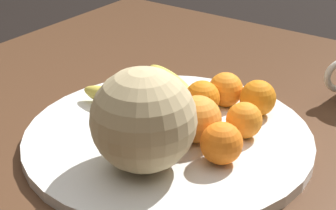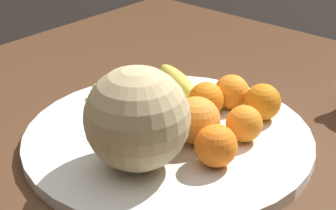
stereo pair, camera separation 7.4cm
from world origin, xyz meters
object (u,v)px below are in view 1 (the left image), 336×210
object	(u,v)px
kitchen_table	(148,190)
fruit_bowl	(168,138)
orange_back_left	(221,143)
banana_bunch	(147,92)
orange_front_right	(244,120)
orange_side_extra	(202,98)
produce_tag	(222,120)
orange_back_right	(226,90)
orange_top_small	(165,110)
melon	(143,120)
orange_mid_center	(258,98)
orange_front_left	(198,119)

from	to	relation	value
kitchen_table	fruit_bowl	distance (m)	0.11
kitchen_table	orange_back_left	size ratio (longest dim) A/B	20.24
kitchen_table	banana_bunch	distance (m)	0.17
orange_front_right	orange_back_left	size ratio (longest dim) A/B	0.92
orange_side_extra	produce_tag	world-z (taller)	orange_side_extra
orange_back_right	orange_top_small	world-z (taller)	orange_back_right
melon	produce_tag	size ratio (longest dim) A/B	1.68
orange_front_right	fruit_bowl	bearing A→B (deg)	-58.72
fruit_bowl	orange_side_extra	world-z (taller)	orange_side_extra
orange_front_right	produce_tag	distance (m)	0.06
orange_front_right	orange_back_right	size ratio (longest dim) A/B	0.95
melon	produce_tag	distance (m)	0.20
orange_back_left	orange_side_extra	size ratio (longest dim) A/B	1.05
kitchen_table	orange_mid_center	bearing A→B (deg)	142.65
orange_back_right	orange_back_left	bearing A→B (deg)	28.53
melon	orange_mid_center	xyz separation A→B (m)	(-0.23, 0.06, -0.04)
orange_front_right	orange_top_small	world-z (taller)	same
banana_bunch	orange_front_left	size ratio (longest dim) A/B	2.64
kitchen_table	fruit_bowl	xyz separation A→B (m)	(-0.01, 0.03, 0.11)
melon	orange_back_right	xyz separation A→B (m)	(-0.23, -0.00, -0.04)
fruit_bowl	orange_front_right	xyz separation A→B (m)	(-0.06, 0.10, 0.04)
orange_back_right	produce_tag	bearing A→B (deg)	25.40
orange_back_right	orange_front_right	bearing A→B (deg)	45.51
orange_back_right	produce_tag	world-z (taller)	orange_back_right
orange_side_extra	orange_top_small	bearing A→B (deg)	-19.63
melon	orange_back_right	size ratio (longest dim) A/B	2.49
orange_front_right	orange_back_left	world-z (taller)	orange_back_left
banana_bunch	orange_mid_center	bearing A→B (deg)	-147.05
melon	banana_bunch	xyz separation A→B (m)	(-0.17, -0.12, -0.06)
kitchen_table	produce_tag	xyz separation A→B (m)	(-0.10, 0.08, 0.12)
fruit_bowl	orange_top_small	bearing A→B (deg)	-134.02
orange_front_left	orange_side_extra	bearing A→B (deg)	-151.99
orange_back_right	orange_front_left	bearing A→B (deg)	11.49
melon	orange_top_small	size ratio (longest dim) A/B	2.65
orange_top_small	orange_back_right	bearing A→B (deg)	161.36
orange_mid_center	orange_side_extra	bearing A→B (deg)	-55.71
banana_bunch	orange_back_right	bearing A→B (deg)	-138.60
fruit_bowl	orange_front_left	size ratio (longest dim) A/B	6.25
banana_bunch	orange_back_left	size ratio (longest dim) A/B	3.12
fruit_bowl	orange_back_right	xyz separation A→B (m)	(-0.14, 0.02, 0.04)
fruit_bowl	orange_front_left	distance (m)	0.07
orange_back_left	produce_tag	distance (m)	0.13
fruit_bowl	orange_back_right	distance (m)	0.14
melon	orange_front_left	world-z (taller)	melon
melon	produce_tag	xyz separation A→B (m)	(-0.18, 0.02, -0.07)
fruit_bowl	produce_tag	world-z (taller)	produce_tag
melon	orange_top_small	world-z (taller)	melon
orange_front_right	orange_side_extra	size ratio (longest dim) A/B	0.97
orange_front_right	orange_side_extra	distance (m)	0.10
kitchen_table	orange_top_small	xyz separation A→B (m)	(-0.03, 0.01, 0.14)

